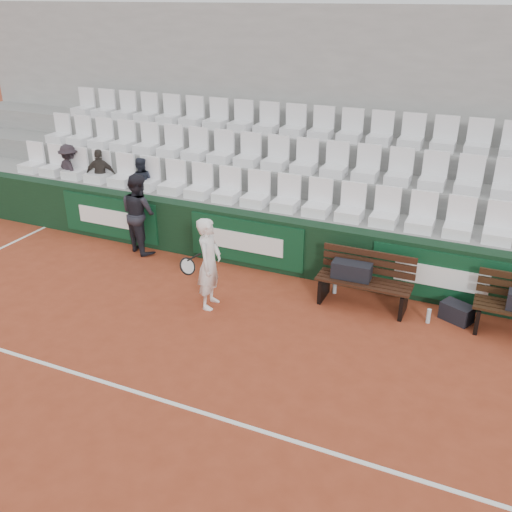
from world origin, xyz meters
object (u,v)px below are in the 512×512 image
Objects in this scene: water_bottle_far at (428,316)px; ball_kid at (139,213)px; water_bottle_near at (335,287)px; spectator_a at (67,150)px; spectator_c at (139,162)px; spectator_b at (99,155)px; tennis_player at (209,263)px; sports_bag_left at (352,271)px; bench_left at (363,293)px; sports_bag_ground at (457,312)px.

water_bottle_far is 5.60m from ball_kid.
water_bottle_near is 6.47m from spectator_a.
spectator_b is at bearing -24.48° from spectator_c.
tennis_player is at bearing 176.14° from spectator_a.
tennis_player is 0.97× the size of ball_kid.
tennis_player is at bearing 126.25° from spectator_b.
water_bottle_near is 0.22× the size of spectator_b.
water_bottle_near is 4.74m from spectator_c.
sports_bag_left is 4.98m from spectator_c.
spectator_b reaches higher than water_bottle_near.
water_bottle_near is (-0.53, 0.23, -0.10)m from bench_left.
bench_left is 3.24× the size of sports_bag_ground.
spectator_b reaches higher than bench_left.
spectator_a is at bearing 170.13° from bench_left.
spectator_b reaches higher than water_bottle_far.
bench_left is at bearing 142.16° from spectator_c.
bench_left is 1.06m from water_bottle_far.
water_bottle_far is 8.06m from spectator_a.
water_bottle_near is at bearing -167.03° from spectator_a.
water_bottle_near is 0.16× the size of tennis_player.
bench_left is 1.45m from sports_bag_ground.
bench_left is 0.59m from water_bottle_near.
spectator_a is at bearing 169.95° from sports_bag_left.
sports_bag_ground is 0.44× the size of spectator_c.
spectator_a reaches higher than ball_kid.
spectator_b is 1.06× the size of spectator_c.
spectator_c is (-4.43, 0.95, 1.41)m from water_bottle_near.
sports_bag_left is 0.41× the size of tennis_player.
sports_bag_ground is 1.98× the size of water_bottle_far.
water_bottle_far is at bearing -5.16° from sports_bag_left.
sports_bag_ground is 3.89m from tennis_player.
sports_bag_left is 0.60m from water_bottle_near.
water_bottle_far is at bearing -167.65° from spectator_a.
tennis_player is 4.37m from spectator_b.
bench_left is 1.00× the size of tennis_player.
spectator_c is (-2.72, 2.16, 0.78)m from tennis_player.
spectator_c is (-4.74, 1.16, 0.95)m from sports_bag_left.
bench_left is at bearing 145.21° from spectator_b.
spectator_b is (-5.74, 1.16, 0.98)m from sports_bag_left.
spectator_a is at bearing 172.85° from sports_bag_ground.
water_bottle_far is at bearing -5.30° from bench_left.
tennis_player is at bearing -156.41° from bench_left.
spectator_b is (0.81, 0.00, -0.01)m from spectator_a.
spectator_b reaches higher than sports_bag_ground.
sports_bag_ground is at bearing 4.58° from sports_bag_left.
spectator_c is at bearing 166.64° from bench_left.
bench_left is 6.21m from spectator_b.
spectator_c is (-0.48, 0.80, 0.76)m from ball_kid.
sports_bag_left is at bearing -33.95° from water_bottle_near.
spectator_a is at bearing 170.74° from water_bottle_far.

